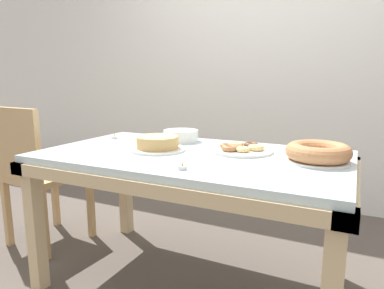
{
  "coord_description": "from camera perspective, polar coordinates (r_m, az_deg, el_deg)",
  "views": [
    {
      "loc": [
        0.75,
        -1.54,
        1.1
      ],
      "look_at": [
        0.04,
        -0.08,
        0.8
      ],
      "focal_mm": 32.0,
      "sensor_mm": 36.0,
      "label": 1
    }
  ],
  "objects": [
    {
      "name": "ground_plane",
      "position": [
        2.04,
        -0.09,
        -22.12
      ],
      "size": [
        12.0,
        12.0,
        0.0
      ],
      "primitive_type": "plane",
      "color": "#564C44"
    },
    {
      "name": "wall_back",
      "position": [
        3.18,
        12.56,
        13.96
      ],
      "size": [
        8.0,
        0.1,
        2.6
      ],
      "primitive_type": "cube",
      "color": "white",
      "rests_on": "ground"
    },
    {
      "name": "dining_table",
      "position": [
        1.77,
        -0.09,
        -4.28
      ],
      "size": [
        1.57,
        0.9,
        0.74
      ],
      "color": "silver",
      "rests_on": "ground"
    },
    {
      "name": "chair",
      "position": [
        2.46,
        -24.43,
        -3.93
      ],
      "size": [
        0.45,
        0.45,
        0.94
      ],
      "color": "tan",
      "rests_on": "ground"
    },
    {
      "name": "cake_chocolate_round",
      "position": [
        1.82,
        -5.74,
        0.1
      ],
      "size": [
        0.3,
        0.3,
        0.08
      ],
      "color": "white",
      "rests_on": "dining_table"
    },
    {
      "name": "cake_golden_bundt",
      "position": [
        1.64,
        20.28,
        -1.31
      ],
      "size": [
        0.29,
        0.29,
        0.09
      ],
      "color": "white",
      "rests_on": "dining_table"
    },
    {
      "name": "pastry_platter",
      "position": [
        1.79,
        8.2,
        -0.75
      ],
      "size": [
        0.32,
        0.32,
        0.04
      ],
      "color": "white",
      "rests_on": "dining_table"
    },
    {
      "name": "plate_stack",
      "position": [
        2.07,
        -1.87,
        1.47
      ],
      "size": [
        0.21,
        0.21,
        0.07
      ],
      "color": "white",
      "rests_on": "dining_table"
    },
    {
      "name": "tealight_near_cakes",
      "position": [
        1.9,
        15.7,
        -0.52
      ],
      "size": [
        0.04,
        0.04,
        0.04
      ],
      "color": "silver",
      "rests_on": "dining_table"
    },
    {
      "name": "tealight_right_edge",
      "position": [
        2.22,
        -12.8,
        1.19
      ],
      "size": [
        0.04,
        0.04,
        0.04
      ],
      "color": "silver",
      "rests_on": "dining_table"
    },
    {
      "name": "tealight_centre",
      "position": [
        1.43,
        -1.63,
        -3.81
      ],
      "size": [
        0.04,
        0.04,
        0.04
      ],
      "color": "silver",
      "rests_on": "dining_table"
    }
  ]
}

